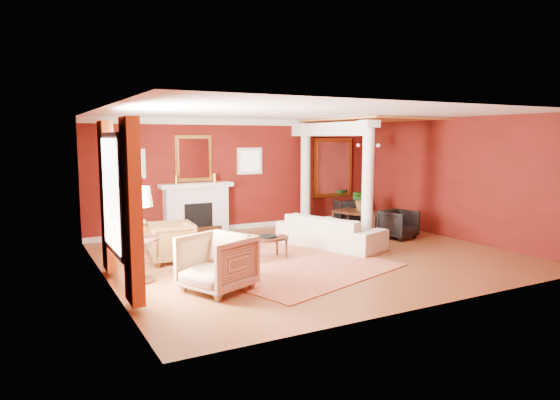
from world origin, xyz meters
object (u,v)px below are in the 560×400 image
coffee_table (268,239)px  armchair_stripe (217,260)px  side_table (139,218)px  sofa (330,226)px  armchair_leopard (171,240)px  dining_table (362,215)px

coffee_table → armchair_stripe: bearing=-138.6°
coffee_table → side_table: side_table is taller
sofa → armchair_leopard: 3.52m
coffee_table → dining_table: size_ratio=0.62×
armchair_stripe → dining_table: (5.19, 3.07, -0.09)m
sofa → coffee_table: 1.80m
coffee_table → side_table: bearing=-172.4°
armchair_leopard → dining_table: 5.40m
coffee_table → dining_table: bearing=24.7°
sofa → armchair_leopard: (-3.50, 0.32, -0.04)m
armchair_leopard → dining_table: armchair_leopard is taller
armchair_leopard → dining_table: (5.32, 0.92, -0.03)m
armchair_stripe → side_table: bearing=-162.9°
armchair_leopard → side_table: size_ratio=0.54×
coffee_table → side_table: 2.68m
armchair_stripe → coffee_table: 2.16m
sofa → dining_table: bearing=-75.9°
armchair_leopard → side_table: side_table is taller
sofa → armchair_leopard: size_ratio=2.79×
coffee_table → armchair_leopard: bearing=157.7°
armchair_leopard → sofa: bearing=90.0°
sofa → side_table: 4.43m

